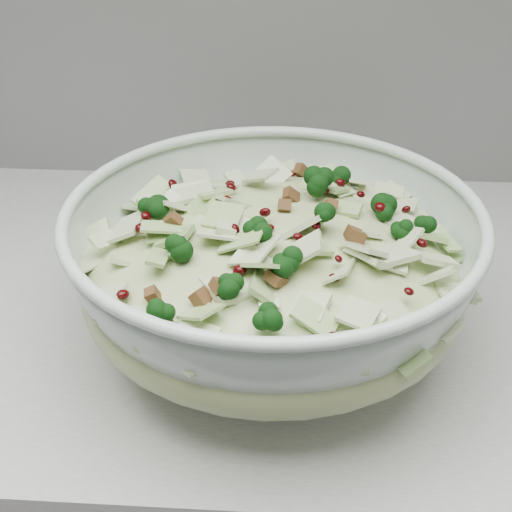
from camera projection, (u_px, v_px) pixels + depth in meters
The scene contains 2 objects.
mixing_bowl at pixel (273, 275), 0.66m from camera, with size 0.47×0.47×0.15m.
salad at pixel (273, 253), 0.65m from camera, with size 0.38×0.38×0.15m.
Camera 1 is at (-0.05, 1.06, 1.35)m, focal length 50.00 mm.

